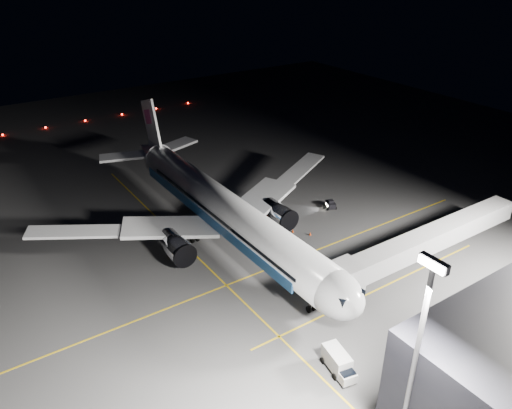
{
  "coord_description": "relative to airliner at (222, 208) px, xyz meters",
  "views": [
    {
      "loc": [
        57.57,
        -33.17,
        40.35
      ],
      "look_at": [
        2.15,
        4.08,
        6.0
      ],
      "focal_mm": 35.0,
      "sensor_mm": 36.0,
      "label": 1
    }
  ],
  "objects": [
    {
      "name": "service_truck",
      "position": [
        30.92,
        -3.96,
        -3.89
      ],
      "size": [
        4.93,
        2.74,
        2.38
      ],
      "rotation": [
        0.0,
        0.0,
        -0.19
      ],
      "color": "silver",
      "rests_on": "ground"
    },
    {
      "name": "safety_cone_b",
      "position": [
        7.08,
        11.79,
        -4.89
      ],
      "size": [
        0.37,
        0.37,
        0.56
      ],
      "primitive_type": "cone",
      "color": "#EE3E0A",
      "rests_on": "ground"
    },
    {
      "name": "floodlight_mast_south",
      "position": [
        41.08,
        -6.01,
        7.21
      ],
      "size": [
        2.4,
        0.67,
        20.7
      ],
      "color": "#59595E",
      "rests_on": "ground"
    },
    {
      "name": "safety_cone_c",
      "position": [
        4.83,
        10.07,
        -4.89
      ],
      "size": [
        0.36,
        0.36,
        0.54
      ],
      "primitive_type": "cone",
      "color": "#EE3E0A",
      "rests_on": "ground"
    },
    {
      "name": "airliner",
      "position": [
        0.0,
        0.0,
        0.0
      ],
      "size": [
        61.48,
        54.22,
        16.64
      ],
      "color": "silver",
      "rests_on": "ground"
    },
    {
      "name": "jet_bridge",
      "position": [
        23.08,
        18.06,
        -0.58
      ],
      "size": [
        3.6,
        34.4,
        6.3
      ],
      "color": "#B2B2B7",
      "rests_on": "ground"
    },
    {
      "name": "taxiway_lights",
      "position": [
        -70.92,
        0.0,
        -4.94
      ],
      "size": [
        0.44,
        60.44,
        0.44
      ],
      "color": "#FF140A",
      "rests_on": "ground"
    },
    {
      "name": "guide_line_side",
      "position": [
        23.08,
        10.0,
        -5.16
      ],
      "size": [
        0.25,
        40.0,
        0.01
      ],
      "primitive_type": "cube",
      "color": "gold",
      "rests_on": "ground"
    },
    {
      "name": "ground",
      "position": [
        1.08,
        0.0,
        -5.16
      ],
      "size": [
        200.0,
        200.0,
        0.0
      ],
      "primitive_type": "plane",
      "color": "#4C4C4F",
      "rests_on": "ground"
    },
    {
      "name": "safety_cone_a",
      "position": [
        -2.04,
        6.59,
        -4.87
      ],
      "size": [
        0.39,
        0.39,
        0.59
      ],
      "primitive_type": "cone",
      "color": "#EE3E0A",
      "rests_on": "ground"
    },
    {
      "name": "guide_line_cross",
      "position": [
        1.08,
        -6.0,
        -5.16
      ],
      "size": [
        70.0,
        0.25,
        0.01
      ],
      "primitive_type": "cube",
      "color": "gold",
      "rests_on": "ground"
    },
    {
      "name": "baggage_tug",
      "position": [
        1.85,
        20.65,
        -4.47
      ],
      "size": [
        2.55,
        2.32,
        1.51
      ],
      "rotation": [
        0.0,
        0.0,
        -0.39
      ],
      "color": "black",
      "rests_on": "ground"
    },
    {
      "name": "guide_line_main",
      "position": [
        11.08,
        0.0,
        -5.16
      ],
      "size": [
        0.25,
        80.0,
        0.01
      ],
      "primitive_type": "cube",
      "color": "gold",
      "rests_on": "ground"
    }
  ]
}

